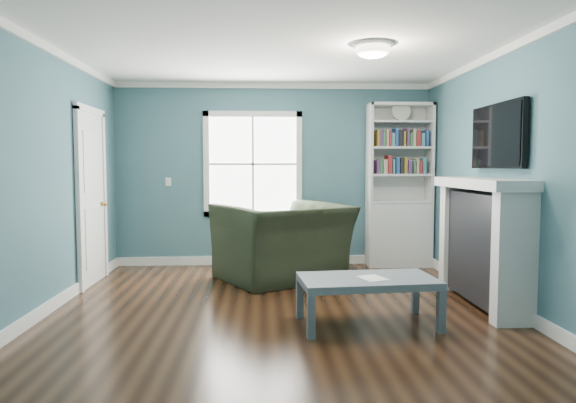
{
  "coord_description": "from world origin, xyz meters",
  "views": [
    {
      "loc": [
        -0.17,
        -4.87,
        1.43
      ],
      "look_at": [
        0.1,
        0.4,
        1.06
      ],
      "focal_mm": 32.0,
      "sensor_mm": 36.0,
      "label": 1
    }
  ],
  "objects": [
    {
      "name": "floor",
      "position": [
        0.0,
        0.0,
        0.0
      ],
      "size": [
        5.0,
        5.0,
        0.0
      ],
      "primitive_type": "plane",
      "color": "black",
      "rests_on": "ground"
    },
    {
      "name": "room_walls",
      "position": [
        0.0,
        0.0,
        1.58
      ],
      "size": [
        5.0,
        5.0,
        5.0
      ],
      "color": "#395B6A",
      "rests_on": "ground"
    },
    {
      "name": "trim",
      "position": [
        0.0,
        0.0,
        1.24
      ],
      "size": [
        4.5,
        5.0,
        2.6
      ],
      "color": "white",
      "rests_on": "ground"
    },
    {
      "name": "window",
      "position": [
        -0.3,
        2.49,
        1.45
      ],
      "size": [
        1.4,
        0.06,
        1.5
      ],
      "color": "white",
      "rests_on": "room_walls"
    },
    {
      "name": "bookshelf",
      "position": [
        1.77,
        2.3,
        0.92
      ],
      "size": [
        0.9,
        0.35,
        2.31
      ],
      "color": "silver",
      "rests_on": "ground"
    },
    {
      "name": "fireplace",
      "position": [
        2.08,
        0.2,
        0.64
      ],
      "size": [
        0.44,
        1.58,
        1.3
      ],
      "color": "black",
      "rests_on": "ground"
    },
    {
      "name": "tv",
      "position": [
        2.2,
        0.2,
        1.72
      ],
      "size": [
        0.06,
        1.1,
        0.65
      ],
      "primitive_type": "cube",
      "color": "black",
      "rests_on": "fireplace"
    },
    {
      "name": "door",
      "position": [
        -2.22,
        1.4,
        1.07
      ],
      "size": [
        0.12,
        0.98,
        2.17
      ],
      "color": "silver",
      "rests_on": "ground"
    },
    {
      "name": "ceiling_fixture",
      "position": [
        0.9,
        0.1,
        2.55
      ],
      "size": [
        0.38,
        0.38,
        0.15
      ],
      "color": "white",
      "rests_on": "room_walls"
    },
    {
      "name": "light_switch",
      "position": [
        -1.5,
        2.48,
        1.2
      ],
      "size": [
        0.08,
        0.01,
        0.12
      ],
      "primitive_type": "cube",
      "color": "white",
      "rests_on": "room_walls"
    },
    {
      "name": "recliner",
      "position": [
        0.09,
        1.47,
        0.64
      ],
      "size": [
        1.73,
        1.55,
        1.27
      ],
      "primitive_type": "imported",
      "rotation": [
        0.0,
        0.0,
        -2.61
      ],
      "color": "black",
      "rests_on": "ground"
    },
    {
      "name": "coffee_table",
      "position": [
        0.77,
        -0.4,
        0.38
      ],
      "size": [
        1.25,
        0.75,
        0.43
      ],
      "rotation": [
        0.0,
        0.0,
        0.09
      ],
      "color": "#4F595F",
      "rests_on": "ground"
    },
    {
      "name": "paper_sheet",
      "position": [
        0.81,
        -0.44,
        0.44
      ],
      "size": [
        0.27,
        0.3,
        0.0
      ],
      "primitive_type": "cube",
      "rotation": [
        0.0,
        0.0,
        0.34
      ],
      "color": "white",
      "rests_on": "coffee_table"
    }
  ]
}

